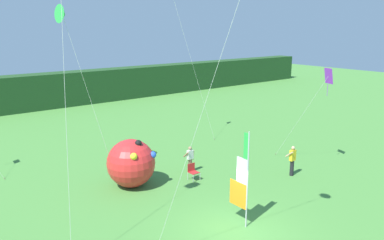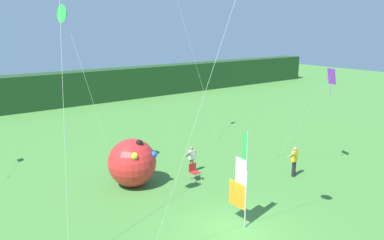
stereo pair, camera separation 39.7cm
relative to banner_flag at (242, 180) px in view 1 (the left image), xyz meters
The scene contains 9 objects.
ground_plane 2.04m from the banner_flag, 150.39° to the right, with size 120.00×120.00×0.00m, color #478438.
distant_treeline 29.24m from the banner_flag, 90.78° to the left, with size 80.00×2.40×3.51m, color #1E421E.
banner_flag is the anchor object (origin of this frame).
person_near_banner 6.47m from the banner_flag, 71.92° to the left, with size 0.55×0.48×1.54m.
person_mid_field 6.59m from the banner_flag, 18.95° to the left, with size 0.55×0.48×1.72m.
inflatable_balloon 6.64m from the banner_flag, 104.39° to the left, with size 2.52×2.52×2.59m.
folding_chair 5.50m from the banner_flag, 74.42° to the left, with size 0.51×0.51×0.89m.
kite_purple_diamond_0 9.31m from the banner_flag, 12.75° to the left, with size 0.46×3.56×5.91m.
kite_green_delta_1 11.83m from the banner_flag, 112.39° to the left, with size 2.08×1.96×9.24m.
Camera 1 is at (-10.38, -10.12, 8.20)m, focal length 35.93 mm.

